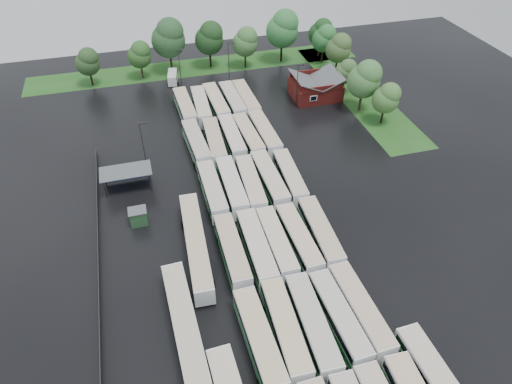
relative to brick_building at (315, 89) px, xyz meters
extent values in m
plane|color=black|center=(-24.00, -42.77, -1.87)|extent=(160.00, 160.00, 0.00)
cube|color=maroon|center=(0.00, 0.03, -0.17)|extent=(10.00, 8.00, 3.40)
cube|color=#4C4F51|center=(-2.50, 0.03, 2.43)|extent=(5.07, 8.60, 2.19)
cube|color=#4C4F51|center=(2.50, 0.03, 2.43)|extent=(5.07, 8.60, 2.19)
cube|color=maroon|center=(0.00, -3.97, 2.03)|extent=(9.00, 0.20, 1.20)
cube|color=silver|center=(-2.00, -4.02, 0.13)|extent=(1.60, 0.12, 1.20)
cylinder|color=#2D2D30|center=(-44.80, -22.77, -0.17)|extent=(0.16, 0.16, 3.40)
cylinder|color=#2D2D30|center=(-37.60, -22.77, -0.17)|extent=(0.16, 0.16, 3.40)
cylinder|color=#2D2D30|center=(-44.80, -19.57, -0.17)|extent=(0.16, 0.16, 3.40)
cylinder|color=#2D2D30|center=(-37.60, -19.57, -0.17)|extent=(0.16, 0.16, 3.40)
cube|color=#4C4F51|center=(-41.20, -21.17, 1.63)|extent=(8.20, 4.20, 0.15)
cube|color=navy|center=(-41.20, -19.27, -0.27)|extent=(7.60, 0.08, 2.60)
cube|color=#214927|center=(-40.20, -30.17, -0.62)|extent=(2.50, 2.00, 2.50)
cube|color=#4C4F51|center=(-40.20, -30.17, 0.69)|extent=(2.70, 2.20, 0.12)
cube|color=#21531A|center=(-22.00, 22.03, -1.86)|extent=(80.00, 10.00, 0.01)
cube|color=#21531A|center=(10.00, 0.03, -1.86)|extent=(10.00, 50.00, 0.01)
cube|color=#2D2D30|center=(-46.20, -34.77, -1.27)|extent=(0.10, 50.00, 1.20)
cube|color=silver|center=(-28.55, -55.51, 0.11)|extent=(3.06, 13.06, 2.98)
cube|color=black|center=(-28.55, -55.51, 0.71)|extent=(3.11, 12.54, 0.95)
cube|color=#077B20|center=(-28.55, -55.51, -0.55)|extent=(3.11, 12.80, 0.65)
cube|color=#D3B78E|center=(-28.55, -55.51, 1.65)|extent=(2.94, 12.67, 0.13)
cylinder|color=black|center=(-28.55, -59.66, -1.38)|extent=(2.76, 1.04, 1.04)
cylinder|color=black|center=(-28.55, -51.35, -1.38)|extent=(2.76, 1.04, 1.04)
cube|color=silver|center=(-25.29, -55.01, 0.11)|extent=(3.18, 13.07, 2.97)
cube|color=black|center=(-25.29, -55.01, 0.70)|extent=(3.23, 12.55, 0.95)
cube|color=#116E28|center=(-25.29, -55.01, -0.55)|extent=(3.23, 12.81, 0.65)
cube|color=beige|center=(-25.29, -55.01, 1.65)|extent=(3.06, 12.68, 0.13)
cylinder|color=black|center=(-25.29, -59.17, -1.38)|extent=(2.76, 1.04, 1.04)
cylinder|color=black|center=(-25.29, -50.86, -1.38)|extent=(2.76, 1.04, 1.04)
cube|color=silver|center=(-22.08, -55.24, 0.14)|extent=(3.20, 13.27, 3.02)
cube|color=black|center=(-22.08, -55.24, 0.74)|extent=(3.24, 12.74, 0.97)
cube|color=#028016|center=(-22.08, -55.24, -0.53)|extent=(3.24, 13.01, 0.66)
cube|color=#BEB5A8|center=(-22.08, -55.24, 1.70)|extent=(3.07, 12.87, 0.13)
cylinder|color=black|center=(-22.08, -59.46, -1.37)|extent=(2.80, 1.05, 1.05)
cylinder|color=black|center=(-22.08, -51.02, -1.37)|extent=(2.80, 1.05, 1.05)
cube|color=silver|center=(-18.65, -55.14, 0.05)|extent=(3.06, 12.67, 2.88)
cube|color=black|center=(-18.65, -55.14, 0.62)|extent=(3.11, 12.17, 0.92)
cube|color=#0A7A20|center=(-18.65, -55.14, -0.59)|extent=(3.11, 12.42, 0.63)
cube|color=beige|center=(-18.65, -55.14, 1.54)|extent=(2.95, 12.29, 0.13)
cylinder|color=black|center=(-18.65, -59.17, -1.39)|extent=(2.67, 1.01, 1.01)
cylinder|color=black|center=(-18.65, -51.12, -1.39)|extent=(2.67, 1.01, 1.01)
cube|color=silver|center=(-15.77, -54.85, 0.09)|extent=(3.08, 12.96, 2.95)
cube|color=black|center=(-15.77, -54.85, 0.68)|extent=(3.12, 12.45, 0.94)
cube|color=#077E1A|center=(-15.77, -54.85, -0.56)|extent=(3.12, 12.71, 0.65)
cube|color=beige|center=(-15.77, -54.85, 1.62)|extent=(2.96, 12.57, 0.13)
cylinder|color=black|center=(-15.77, -58.97, -1.38)|extent=(2.74, 1.03, 1.03)
cylinder|color=black|center=(-15.77, -50.72, -1.38)|extent=(2.74, 1.03, 1.03)
cube|color=silver|center=(-28.38, -41.48, 0.05)|extent=(2.71, 12.64, 2.89)
cube|color=black|center=(-28.38, -41.48, 0.63)|extent=(2.77, 12.13, 0.93)
cube|color=#077922|center=(-28.38, -41.48, -0.58)|extent=(2.77, 12.39, 0.64)
cube|color=tan|center=(-28.38, -41.48, 1.55)|extent=(2.61, 12.26, 0.13)
cylinder|color=black|center=(-28.38, -45.52, -1.39)|extent=(2.68, 1.01, 1.01)
cylinder|color=black|center=(-28.38, -37.45, -1.39)|extent=(2.68, 1.01, 1.01)
cube|color=silver|center=(-25.00, -41.81, 0.13)|extent=(2.94, 13.14, 3.00)
cube|color=black|center=(-25.00, -41.81, 0.73)|extent=(3.00, 12.61, 0.96)
cube|color=#167E26|center=(-25.00, -41.81, -0.53)|extent=(2.99, 12.88, 0.66)
cube|color=beige|center=(-25.00, -41.81, 1.68)|extent=(2.83, 12.74, 0.13)
cylinder|color=black|center=(-25.00, -46.00, -1.37)|extent=(2.78, 1.05, 1.05)
cylinder|color=black|center=(-25.00, -37.62, -1.37)|extent=(2.78, 1.05, 1.05)
cube|color=silver|center=(-22.10, -41.62, 0.04)|extent=(2.69, 12.53, 2.87)
cube|color=black|center=(-22.10, -41.62, 0.61)|extent=(2.75, 12.03, 0.92)
cube|color=#107D23|center=(-22.10, -41.62, -0.59)|extent=(2.74, 12.28, 0.63)
cube|color=beige|center=(-22.10, -41.62, 1.52)|extent=(2.59, 12.16, 0.13)
cylinder|color=black|center=(-22.10, -45.62, -1.40)|extent=(2.66, 1.00, 1.00)
cylinder|color=black|center=(-22.10, -37.61, -1.40)|extent=(2.66, 1.00, 1.00)
cube|color=silver|center=(-18.87, -41.75, 0.04)|extent=(2.89, 12.61, 2.88)
cube|color=black|center=(-18.87, -41.75, 0.62)|extent=(2.94, 12.11, 0.92)
cube|color=#18752A|center=(-18.87, -41.75, -0.59)|extent=(2.93, 12.36, 0.63)
cube|color=beige|center=(-18.87, -41.75, 1.53)|extent=(2.77, 12.23, 0.13)
cylinder|color=black|center=(-18.87, -45.76, -1.40)|extent=(2.67, 1.00, 1.00)
cylinder|color=black|center=(-18.87, -37.73, -1.40)|extent=(2.67, 1.00, 1.00)
cube|color=silver|center=(-15.52, -41.40, 0.10)|extent=(3.19, 12.99, 2.95)
cube|color=black|center=(-15.52, -41.40, 0.69)|extent=(3.24, 12.48, 0.95)
cube|color=#0F7E25|center=(-15.52, -41.40, -0.55)|extent=(3.24, 12.73, 0.65)
cube|color=#C9B192|center=(-15.52, -41.40, 1.63)|extent=(3.07, 12.60, 0.13)
cylinder|color=black|center=(-15.52, -45.53, -1.38)|extent=(2.74, 1.03, 1.03)
cylinder|color=black|center=(-15.52, -37.28, -1.38)|extent=(2.74, 1.03, 1.03)
cube|color=silver|center=(-28.39, -27.94, 0.06)|extent=(2.65, 12.66, 2.90)
cube|color=black|center=(-28.39, -27.94, 0.64)|extent=(2.71, 12.15, 0.93)
cube|color=#127421|center=(-28.39, -27.94, -0.58)|extent=(2.70, 12.40, 0.64)
cube|color=beige|center=(-28.39, -27.94, 1.56)|extent=(2.54, 12.28, 0.13)
cylinder|color=black|center=(-28.39, -31.99, -1.39)|extent=(2.69, 1.01, 1.01)
cylinder|color=black|center=(-28.39, -23.89, -1.39)|extent=(2.69, 1.01, 1.01)
cube|color=silver|center=(-25.19, -27.83, 0.11)|extent=(2.90, 13.05, 2.98)
cube|color=black|center=(-25.19, -27.83, 0.71)|extent=(2.95, 12.53, 0.95)
cube|color=#0A7024|center=(-25.19, -27.83, -0.54)|extent=(2.95, 12.79, 0.66)
cube|color=beige|center=(-25.19, -27.83, 1.66)|extent=(2.78, 12.66, 0.13)
cylinder|color=black|center=(-25.19, -32.00, -1.38)|extent=(2.76, 1.04, 1.04)
cylinder|color=black|center=(-25.19, -23.67, -1.38)|extent=(2.76, 1.04, 1.04)
cube|color=silver|center=(-22.17, -28.16, 0.07)|extent=(3.30, 12.85, 2.92)
cube|color=black|center=(-22.17, -28.16, 0.65)|extent=(3.33, 12.34, 0.93)
cube|color=#187B2D|center=(-22.17, -28.16, -0.57)|extent=(3.34, 12.60, 0.64)
cube|color=beige|center=(-22.17, -28.16, 1.58)|extent=(3.17, 12.46, 0.13)
cylinder|color=black|center=(-22.17, -32.23, -1.39)|extent=(2.70, 1.02, 1.02)
cylinder|color=black|center=(-22.17, -24.09, -1.39)|extent=(2.70, 1.02, 1.02)
cube|color=silver|center=(-18.91, -27.84, 0.13)|extent=(2.91, 13.16, 3.01)
cube|color=black|center=(-18.91, -27.84, 0.73)|extent=(2.97, 12.64, 0.96)
cube|color=#11802D|center=(-18.91, -27.84, -0.53)|extent=(2.96, 12.90, 0.66)
cube|color=beige|center=(-18.91, -27.84, 1.69)|extent=(2.80, 12.77, 0.13)
cylinder|color=black|center=(-18.91, -32.04, -1.37)|extent=(2.79, 1.05, 1.05)
cylinder|color=black|center=(-18.91, -23.64, -1.37)|extent=(2.79, 1.05, 1.05)
cube|color=silver|center=(-15.47, -28.00, 0.04)|extent=(3.18, 12.62, 2.87)
cube|color=black|center=(-15.47, -28.00, 0.61)|extent=(3.22, 12.12, 0.92)
cube|color=#077223|center=(-15.47, -28.00, -0.59)|extent=(3.22, 12.37, 0.63)
cube|color=beige|center=(-15.47, -28.00, 1.52)|extent=(3.06, 12.24, 0.13)
cylinder|color=black|center=(-15.47, -32.00, -1.40)|extent=(2.66, 1.00, 1.00)
cylinder|color=black|center=(-15.47, -24.00, -1.40)|extent=(2.66, 1.00, 1.00)
cube|color=silver|center=(-28.55, -14.21, 0.10)|extent=(3.33, 13.04, 2.96)
cube|color=black|center=(-28.55, -14.21, 0.69)|extent=(3.37, 12.53, 0.95)
cube|color=#0F7220|center=(-28.55, -14.21, -0.55)|extent=(3.37, 12.79, 0.65)
cube|color=#BCAB99|center=(-28.55, -14.21, 1.64)|extent=(3.20, 12.65, 0.13)
cylinder|color=black|center=(-28.55, -18.35, -1.38)|extent=(2.75, 1.03, 1.03)
cylinder|color=black|center=(-28.55, -10.07, -1.38)|extent=(2.75, 1.03, 1.03)
cube|color=silver|center=(-25.26, -14.54, 0.09)|extent=(3.33, 12.98, 2.95)
cube|color=black|center=(-25.26, -14.54, 0.68)|extent=(3.37, 12.47, 0.94)
cube|color=#107621|center=(-25.26, -14.54, -0.56)|extent=(3.38, 12.73, 0.65)
cube|color=tan|center=(-25.26, -14.54, 1.62)|extent=(3.21, 12.59, 0.13)
cylinder|color=black|center=(-25.26, -18.65, -1.38)|extent=(2.73, 1.03, 1.03)
cylinder|color=black|center=(-25.26, -10.42, -1.38)|extent=(2.73, 1.03, 1.03)
cube|color=silver|center=(-21.89, -14.03, 0.06)|extent=(2.72, 12.66, 2.90)
cube|color=black|center=(-21.89, -14.03, 0.64)|extent=(2.78, 12.16, 0.93)
cube|color=#1D712F|center=(-21.89, -14.03, -0.58)|extent=(2.78, 12.41, 0.64)
cube|color=beige|center=(-21.89, -14.03, 1.56)|extent=(2.62, 12.28, 0.13)
cylinder|color=black|center=(-21.89, -18.07, -1.39)|extent=(2.69, 1.01, 1.01)
cylinder|color=black|center=(-21.89, -9.98, -1.39)|extent=(2.69, 1.01, 1.01)
cube|color=silver|center=(-18.89, -14.32, 0.05)|extent=(3.14, 12.73, 2.89)
cube|color=black|center=(-18.89, -14.32, 0.63)|extent=(3.18, 12.22, 0.93)
cube|color=#037917|center=(-18.89, -14.32, -0.58)|extent=(3.18, 12.48, 0.64)
cube|color=#D1B08C|center=(-18.89, -14.32, 1.55)|extent=(3.02, 12.34, 0.13)
cylinder|color=black|center=(-18.89, -18.37, -1.39)|extent=(2.68, 1.01, 1.01)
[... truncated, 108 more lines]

